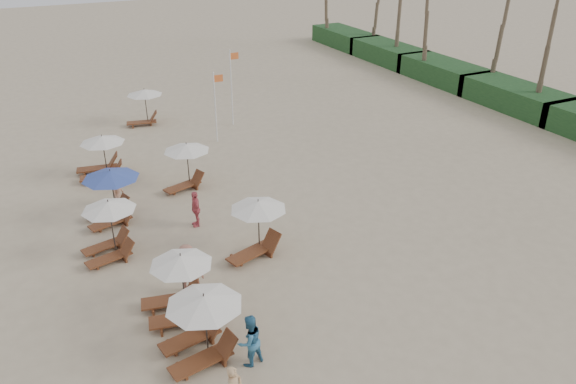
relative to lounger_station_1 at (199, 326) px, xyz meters
name	(u,v)px	position (x,y,z in m)	size (l,w,h in m)	color
ground	(362,326)	(5.15, -1.12, -1.11)	(160.00, 160.00, 0.00)	tan
shrub_hedge	(516,97)	(27.15, 13.38, -0.31)	(3.20, 53.00, 1.60)	#193D1C
lounger_station_1	(199,326)	(0.00, 0.00, 0.00)	(2.65, 2.35, 2.13)	brown
lounger_station_2	(176,288)	(-0.08, 2.13, -0.02)	(2.52, 2.17, 2.29)	brown
lounger_station_3	(107,229)	(-1.46, 6.80, 0.11)	(2.38, 2.08, 2.38)	brown
lounger_station_4	(109,194)	(-0.86, 9.65, 0.20)	(2.61, 2.42, 2.38)	brown
lounger_station_5	(100,158)	(-0.48, 14.55, -0.06)	(2.66, 2.23, 2.18)	brown
inland_station_0	(255,225)	(3.72, 4.40, 0.22)	(2.80, 2.24, 2.22)	brown
inland_station_1	(185,161)	(3.04, 11.39, 0.32)	(2.64, 2.24, 2.22)	brown
inland_station_2	(143,103)	(3.39, 21.51, 0.32)	(2.63, 2.24, 2.22)	brown
beachgoer_mid_a	(250,341)	(1.21, -1.02, -0.25)	(0.84, 0.65, 1.72)	teal
beachgoer_mid_b	(187,268)	(0.65, 3.32, -0.18)	(1.20, 0.69, 1.85)	#965E4C
beachgoer_far_a	(196,209)	(2.33, 7.63, -0.29)	(0.96, 0.40, 1.63)	#C34E57
beachgoer_far_b	(117,190)	(-0.34, 11.06, -0.35)	(0.74, 0.48, 1.52)	#A7755A
flag_pole_near	(216,104)	(6.52, 16.55, 1.22)	(0.60, 0.08, 4.18)	silver
flag_pole_far	(232,84)	(8.44, 18.93, 1.52)	(0.59, 0.08, 4.76)	silver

